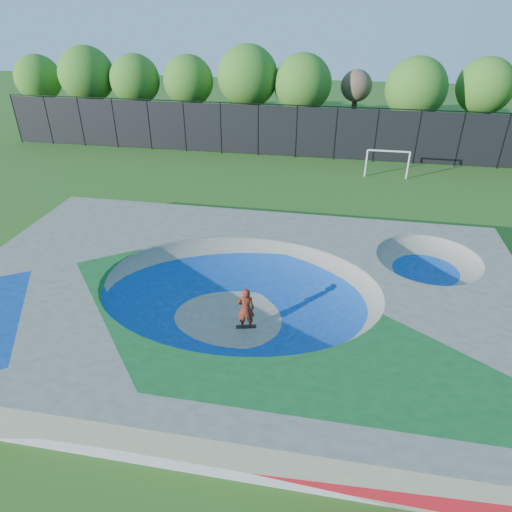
{
  "coord_description": "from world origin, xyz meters",
  "views": [
    {
      "loc": [
        3.27,
        -14.28,
        11.14
      ],
      "look_at": [
        0.12,
        3.0,
        1.1
      ],
      "focal_mm": 32.0,
      "sensor_mm": 36.0,
      "label": 1
    }
  ],
  "objects": [
    {
      "name": "fence",
      "position": [
        0.0,
        21.0,
        2.1
      ],
      "size": [
        48.09,
        0.09,
        4.04
      ],
      "color": "black",
      "rests_on": "ground"
    },
    {
      "name": "skater",
      "position": [
        0.4,
        -0.66,
        0.9
      ],
      "size": [
        0.74,
        0.58,
        1.8
      ],
      "primitive_type": "imported",
      "rotation": [
        0.0,
        0.0,
        3.39
      ],
      "color": "red",
      "rests_on": "ground"
    },
    {
      "name": "ground",
      "position": [
        0.0,
        0.0,
        0.0
      ],
      "size": [
        120.0,
        120.0,
        0.0
      ],
      "primitive_type": "plane",
      "color": "#285617",
      "rests_on": "ground"
    },
    {
      "name": "skate_deck",
      "position": [
        0.0,
        0.0,
        0.75
      ],
      "size": [
        22.0,
        14.0,
        1.5
      ],
      "primitive_type": "cube",
      "color": "gray",
      "rests_on": "ground"
    },
    {
      "name": "soccer_goal",
      "position": [
        6.74,
        17.54,
        1.35
      ],
      "size": [
        2.96,
        0.12,
        1.95
      ],
      "color": "silver",
      "rests_on": "ground"
    },
    {
      "name": "treeline",
      "position": [
        -0.46,
        25.83,
        4.88
      ],
      "size": [
        52.54,
        6.26,
        7.82
      ],
      "color": "#483724",
      "rests_on": "ground"
    },
    {
      "name": "skateboard",
      "position": [
        0.4,
        -0.66,
        0.03
      ],
      "size": [
        0.81,
        0.39,
        0.05
      ],
      "primitive_type": "cube",
      "rotation": [
        0.0,
        0.0,
        0.23
      ],
      "color": "black",
      "rests_on": "ground"
    }
  ]
}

